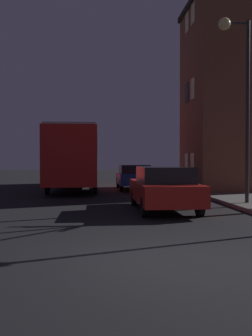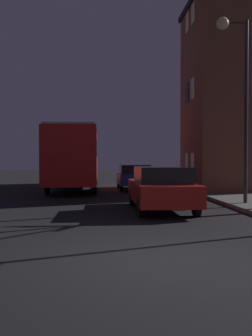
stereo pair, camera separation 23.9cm
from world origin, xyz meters
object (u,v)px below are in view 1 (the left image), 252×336
Objects in this scene: streetlamp at (238,74)px; car_mid_lane at (134,176)px; car_near_lane at (164,188)px; bus at (75,154)px.

streetlamp reaches higher than car_mid_lane.
streetlamp is 1.50× the size of car_near_lane.
bus is 3.77m from car_mid_lane.
car_near_lane reaches higher than car_mid_lane.
bus reaches higher than car_near_lane.
bus is 2.58× the size of car_mid_lane.
car_mid_lane is at bearing 90.35° from car_near_lane.
car_near_lane is 1.05× the size of car_mid_lane.
car_mid_lane is at bearing -14.25° from bus.
streetlamp is at bearing 17.75° from car_near_lane.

